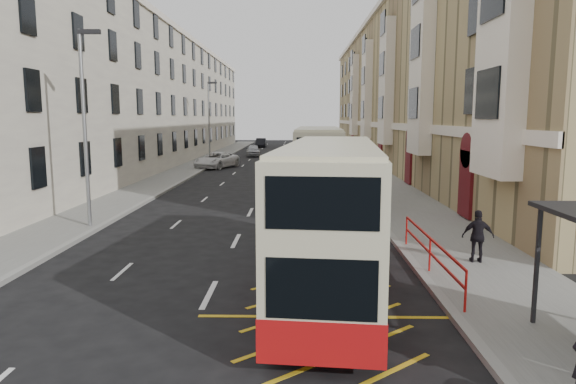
{
  "coord_description": "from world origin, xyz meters",
  "views": [
    {
      "loc": [
        2.32,
        -9.02,
        4.64
      ],
      "look_at": [
        2.0,
        9.25,
        2.0
      ],
      "focal_mm": 32.0,
      "sensor_mm": 36.0,
      "label": 1
    }
  ],
  "objects_px": {
    "double_decker_rear": "(318,165)",
    "pedestrian_far": "(478,236)",
    "double_decker_front": "(331,217)",
    "white_van": "(216,160)",
    "car_red": "(305,147)",
    "car_silver": "(253,150)",
    "street_lamp_far": "(209,118)",
    "street_lamp_near": "(85,118)",
    "car_dark": "(261,143)"
  },
  "relations": [
    {
      "from": "car_red",
      "to": "car_dark",
      "type": "bearing_deg",
      "value": -54.33
    },
    {
      "from": "car_silver",
      "to": "street_lamp_near",
      "type": "bearing_deg",
      "value": -100.25
    },
    {
      "from": "car_dark",
      "to": "double_decker_front",
      "type": "bearing_deg",
      "value": -85.91
    },
    {
      "from": "street_lamp_far",
      "to": "white_van",
      "type": "height_order",
      "value": "street_lamp_far"
    },
    {
      "from": "street_lamp_far",
      "to": "double_decker_rear",
      "type": "bearing_deg",
      "value": -66.85
    },
    {
      "from": "double_decker_front",
      "to": "car_silver",
      "type": "height_order",
      "value": "double_decker_front"
    },
    {
      "from": "pedestrian_far",
      "to": "car_red",
      "type": "bearing_deg",
      "value": -78.1
    },
    {
      "from": "double_decker_front",
      "to": "street_lamp_near",
      "type": "bearing_deg",
      "value": 147.2
    },
    {
      "from": "pedestrian_far",
      "to": "car_silver",
      "type": "distance_m",
      "value": 47.96
    },
    {
      "from": "street_lamp_far",
      "to": "car_red",
      "type": "bearing_deg",
      "value": 63.69
    },
    {
      "from": "double_decker_front",
      "to": "car_dark",
      "type": "relative_size",
      "value": 2.33
    },
    {
      "from": "white_van",
      "to": "car_red",
      "type": "relative_size",
      "value": 1.06
    },
    {
      "from": "double_decker_front",
      "to": "double_decker_rear",
      "type": "xyz_separation_m",
      "value": [
        0.25,
        14.59,
        0.06
      ]
    },
    {
      "from": "double_decker_front",
      "to": "double_decker_rear",
      "type": "bearing_deg",
      "value": 94.58
    },
    {
      "from": "double_decker_front",
      "to": "pedestrian_far",
      "type": "relative_size",
      "value": 6.16
    },
    {
      "from": "car_silver",
      "to": "car_red",
      "type": "height_order",
      "value": "car_red"
    },
    {
      "from": "street_lamp_far",
      "to": "car_red",
      "type": "relative_size",
      "value": 1.58
    },
    {
      "from": "double_decker_rear",
      "to": "car_silver",
      "type": "xyz_separation_m",
      "value": [
        -6.52,
        34.4,
        -1.38
      ]
    },
    {
      "from": "car_dark",
      "to": "car_red",
      "type": "distance_m",
      "value": 13.14
    },
    {
      "from": "street_lamp_near",
      "to": "car_dark",
      "type": "distance_m",
      "value": 61.17
    },
    {
      "from": "pedestrian_far",
      "to": "car_red",
      "type": "relative_size",
      "value": 0.33
    },
    {
      "from": "white_van",
      "to": "car_dark",
      "type": "height_order",
      "value": "white_van"
    },
    {
      "from": "street_lamp_near",
      "to": "double_decker_rear",
      "type": "relative_size",
      "value": 0.77
    },
    {
      "from": "street_lamp_far",
      "to": "double_decker_rear",
      "type": "relative_size",
      "value": 0.77
    },
    {
      "from": "street_lamp_near",
      "to": "car_dark",
      "type": "relative_size",
      "value": 1.83
    },
    {
      "from": "pedestrian_far",
      "to": "white_van",
      "type": "bearing_deg",
      "value": -60.34
    },
    {
      "from": "street_lamp_near",
      "to": "white_van",
      "type": "distance_m",
      "value": 26.89
    },
    {
      "from": "street_lamp_far",
      "to": "car_silver",
      "type": "bearing_deg",
      "value": 73.84
    },
    {
      "from": "white_van",
      "to": "car_red",
      "type": "xyz_separation_m",
      "value": [
        8.63,
        23.21,
        -0.01
      ]
    },
    {
      "from": "double_decker_rear",
      "to": "car_dark",
      "type": "xyz_separation_m",
      "value": [
        -6.94,
        53.97,
        -1.37
      ]
    },
    {
      "from": "double_decker_rear",
      "to": "car_dark",
      "type": "distance_m",
      "value": 54.43
    },
    {
      "from": "street_lamp_near",
      "to": "double_decker_front",
      "type": "distance_m",
      "value": 12.49
    },
    {
      "from": "white_van",
      "to": "double_decker_rear",
      "type": "bearing_deg",
      "value": -45.54
    },
    {
      "from": "car_red",
      "to": "street_lamp_far",
      "type": "bearing_deg",
      "value": 67.72
    },
    {
      "from": "street_lamp_near",
      "to": "street_lamp_far",
      "type": "xyz_separation_m",
      "value": [
        0.0,
        30.0,
        0.0
      ]
    },
    {
      "from": "white_van",
      "to": "car_red",
      "type": "height_order",
      "value": "white_van"
    },
    {
      "from": "double_decker_rear",
      "to": "car_red",
      "type": "height_order",
      "value": "double_decker_rear"
    },
    {
      "from": "double_decker_front",
      "to": "pedestrian_far",
      "type": "bearing_deg",
      "value": 31.51
    },
    {
      "from": "double_decker_rear",
      "to": "car_dark",
      "type": "bearing_deg",
      "value": 99.36
    },
    {
      "from": "pedestrian_far",
      "to": "double_decker_front",
      "type": "bearing_deg",
      "value": 33.12
    },
    {
      "from": "street_lamp_far",
      "to": "car_dark",
      "type": "xyz_separation_m",
      "value": [
        2.89,
        30.98,
        -3.92
      ]
    },
    {
      "from": "double_decker_front",
      "to": "double_decker_rear",
      "type": "height_order",
      "value": "double_decker_rear"
    },
    {
      "from": "double_decker_front",
      "to": "white_van",
      "type": "relative_size",
      "value": 1.9
    },
    {
      "from": "car_red",
      "to": "double_decker_front",
      "type": "bearing_deg",
      "value": 93.83
    },
    {
      "from": "street_lamp_far",
      "to": "car_red",
      "type": "height_order",
      "value": "street_lamp_far"
    },
    {
      "from": "double_decker_rear",
      "to": "pedestrian_far",
      "type": "bearing_deg",
      "value": -67.81
    },
    {
      "from": "street_lamp_far",
      "to": "double_decker_rear",
      "type": "height_order",
      "value": "street_lamp_far"
    },
    {
      "from": "double_decker_front",
      "to": "double_decker_rear",
      "type": "distance_m",
      "value": 14.59
    },
    {
      "from": "street_lamp_far",
      "to": "double_decker_front",
      "type": "bearing_deg",
      "value": -75.7
    },
    {
      "from": "white_van",
      "to": "car_red",
      "type": "bearing_deg",
      "value": 90.14
    }
  ]
}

